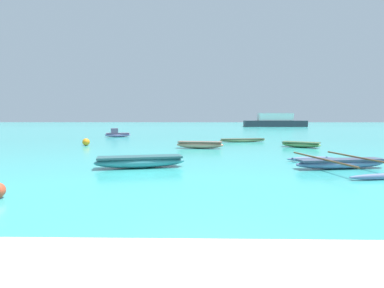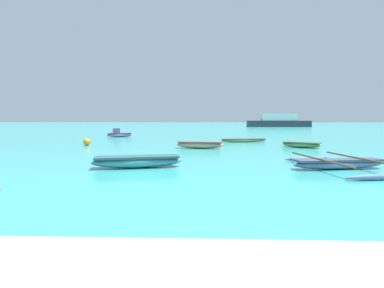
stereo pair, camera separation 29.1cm
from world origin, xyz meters
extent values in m
plane|color=#38ADA8|center=(0.00, 0.00, 0.00)|extent=(240.00, 240.00, 0.00)
ellipsoid|color=#8B8E5D|center=(3.25, 20.49, 0.14)|extent=(3.85, 1.21, 0.29)
cube|color=#595B40|center=(3.25, 20.49, 0.25)|extent=(3.55, 1.13, 0.08)
ellipsoid|color=#719F5B|center=(6.44, 16.29, 0.18)|extent=(2.56, 2.00, 0.37)
cube|color=#4B643E|center=(6.44, 16.29, 0.33)|extent=(2.37, 1.87, 0.08)
ellipsoid|color=slate|center=(5.17, 8.08, 0.19)|extent=(3.73, 1.25, 0.38)
cube|color=#3E485F|center=(5.17, 8.08, 0.34)|extent=(3.43, 1.18, 0.08)
cylinder|color=brown|center=(5.98, 8.22, 0.40)|extent=(0.78, 4.11, 0.07)
cylinder|color=brown|center=(4.35, 7.94, 0.40)|extent=(0.78, 4.11, 0.07)
ellipsoid|color=slate|center=(4.81, 10.13, 0.10)|extent=(2.34, 0.60, 0.20)
ellipsoid|color=slate|center=(5.52, 6.03, 0.10)|extent=(2.34, 0.60, 0.20)
ellipsoid|color=teal|center=(-2.56, 8.11, 0.23)|extent=(3.60, 1.63, 0.46)
cube|color=#2D565B|center=(-2.56, 8.11, 0.42)|extent=(3.32, 1.53, 0.08)
ellipsoid|color=#A27BAF|center=(-8.40, 26.48, 0.21)|extent=(2.64, 1.51, 0.42)
cube|color=#66506D|center=(-8.40, 26.48, 0.38)|extent=(2.44, 1.42, 0.08)
cube|color=#66506D|center=(-8.70, 26.39, 0.65)|extent=(0.87, 0.88, 0.46)
ellipsoid|color=tan|center=(-0.20, 15.48, 0.22)|extent=(3.08, 1.13, 0.44)
cube|color=#7F5D4B|center=(-0.20, 15.48, 0.40)|extent=(2.84, 1.07, 0.08)
sphere|color=orange|center=(-8.14, 17.25, 0.25)|extent=(0.50, 0.50, 0.50)
cube|color=#2D333D|center=(16.05, 60.81, 0.65)|extent=(13.01, 2.86, 1.30)
cube|color=white|center=(16.05, 60.81, 2.08)|extent=(7.16, 2.43, 1.56)
camera|label=1|loc=(-0.31, -3.40, 1.96)|focal=28.00mm
camera|label=2|loc=(-0.02, -3.39, 1.96)|focal=28.00mm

